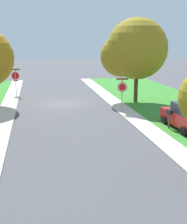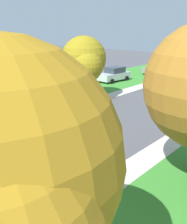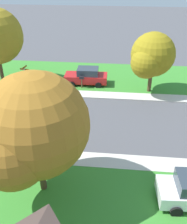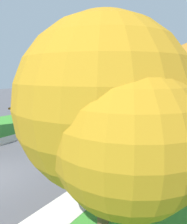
{
  "view_description": "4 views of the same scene",
  "coord_description": "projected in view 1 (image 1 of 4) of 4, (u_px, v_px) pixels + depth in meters",
  "views": [
    {
      "loc": [
        2.38,
        27.25,
        5.81
      ],
      "look_at": [
        -1.05,
        9.39,
        1.4
      ],
      "focal_mm": 49.25,
      "sensor_mm": 36.0,
      "label": 1
    },
    {
      "loc": [
        11.09,
        -2.35,
        6.72
      ],
      "look_at": [
        0.15,
        10.19,
        1.4
      ],
      "focal_mm": 44.35,
      "sensor_mm": 36.0,
      "label": 2
    },
    {
      "loc": [
        17.78,
        12.97,
        11.27
      ],
      "look_at": [
        0.89,
        11.22,
        1.4
      ],
      "focal_mm": 42.37,
      "sensor_mm": 36.0,
      "label": 3
    },
    {
      "loc": [
        9.58,
        -4.64,
        5.0
      ],
      "look_at": [
        -1.95,
        11.35,
        1.4
      ],
      "focal_mm": 32.82,
      "sensor_mm": 36.0,
      "label": 4
    }
  ],
  "objects": [
    {
      "name": "stop_sign_near_corner",
      "position": [
        15.0,
        77.0,
        31.23
      ],
      "size": [
        0.92,
        0.92,
        2.77
      ],
      "color": "#9E9EA3",
      "rests_on": "ground"
    },
    {
      "name": "tree_across_right",
      "position": [
        133.0,
        51.0,
        27.15
      ],
      "size": [
        5.78,
        5.38,
        7.56
      ],
      "color": "#4C3823",
      "rests_on": "ground"
    },
    {
      "name": "ground_plane",
      "position": [
        63.0,
        104.0,
        27.81
      ],
      "size": [
        120.0,
        120.0,
        0.0
      ],
      "primitive_type": "plane",
      "color": "#4C4C51"
    },
    {
      "name": "stop_sign_far_corner",
      "position": [
        122.0,
        89.0,
        24.02
      ],
      "size": [
        0.91,
        0.91,
        2.77
      ],
      "color": "#9E9EA3",
      "rests_on": "ground"
    },
    {
      "name": "sidewalk_west",
      "position": [
        166.0,
        143.0,
        17.21
      ],
      "size": [
        1.4,
        56.0,
        0.1
      ],
      "primitive_type": "cube",
      "color": "beige",
      "rests_on": "ground"
    },
    {
      "name": "mailbox",
      "position": [
        169.0,
        114.0,
        19.79
      ],
      "size": [
        0.31,
        0.51,
        1.31
      ],
      "color": "brown",
      "rests_on": "ground"
    }
  ]
}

